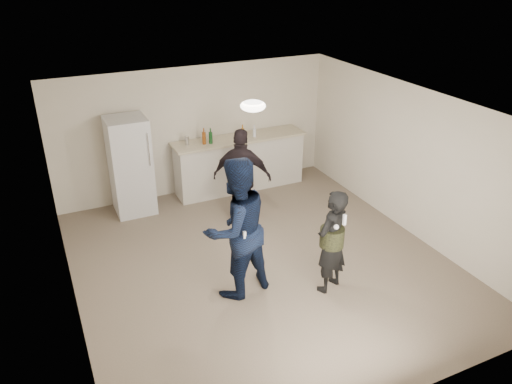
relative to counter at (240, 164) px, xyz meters
name	(u,v)px	position (x,y,z in m)	size (l,w,h in m)	color
floor	(261,263)	(-0.79, -2.67, -0.53)	(6.00, 6.00, 0.00)	#6B5B4C
ceiling	(262,108)	(-0.79, -2.67, 1.98)	(6.00, 6.00, 0.00)	silver
wall_back	(195,130)	(-0.79, 0.33, 0.72)	(6.00, 6.00, 0.00)	beige
wall_front	(396,314)	(-0.79, -5.67, 0.72)	(6.00, 6.00, 0.00)	beige
wall_left	(63,232)	(-3.54, -2.67, 0.72)	(6.00, 6.00, 0.00)	beige
wall_right	(410,161)	(1.96, -2.67, 0.72)	(6.00, 6.00, 0.00)	beige
counter	(240,164)	(0.00, 0.00, 0.00)	(2.60, 0.56, 1.05)	beige
counter_top	(239,139)	(0.00, 0.00, 0.55)	(2.68, 0.64, 0.04)	beige
fridge	(130,166)	(-2.18, -0.07, 0.38)	(0.70, 0.70, 1.80)	silver
fridge_handle	(149,150)	(-1.90, -0.44, 0.78)	(0.02, 0.02, 0.60)	silver
ceiling_dome	(253,106)	(-0.79, -2.37, 1.93)	(0.36, 0.36, 0.16)	white
shaker	(187,140)	(-1.05, 0.05, 0.65)	(0.08, 0.08, 0.17)	#B9B8BD
man	(236,229)	(-1.40, -3.14, 0.50)	(0.99, 0.77, 2.04)	#0F1F42
woman	(332,242)	(-0.18, -3.64, 0.25)	(0.57, 0.37, 1.55)	black
camo_shorts	(332,237)	(-0.18, -3.64, 0.32)	(0.34, 0.34, 0.28)	#313819
spectator	(242,177)	(-0.51, -1.30, 0.34)	(1.02, 0.42, 1.73)	black
remote_man	(245,236)	(-1.40, -3.42, 0.53)	(0.04, 0.04, 0.15)	white
nunchuk_man	(252,238)	(-1.28, -3.39, 0.45)	(0.07, 0.07, 0.07)	white
remote_woman	(345,220)	(-0.18, -3.89, 0.72)	(0.04, 0.04, 0.15)	white
nunchuk_woman	(336,227)	(-0.28, -3.86, 0.62)	(0.07, 0.07, 0.07)	white
bottle_cluster	(225,136)	(-0.32, -0.06, 0.67)	(1.11, 0.10, 0.23)	#975F15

